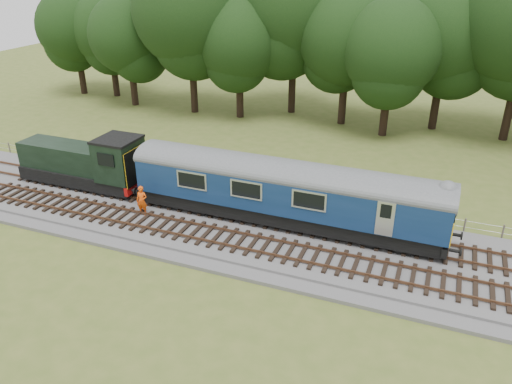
% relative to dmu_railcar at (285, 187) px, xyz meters
% --- Properties ---
extents(ground, '(120.00, 120.00, 0.00)m').
position_rel_dmu_railcar_xyz_m(ground, '(-2.19, -1.40, -2.61)').
color(ground, '#4C5F23').
rests_on(ground, ground).
extents(ballast, '(70.00, 7.00, 0.35)m').
position_rel_dmu_railcar_xyz_m(ballast, '(-2.19, -1.40, -2.43)').
color(ballast, '#4C4C4F').
rests_on(ballast, ground).
extents(track_north, '(67.20, 2.40, 0.21)m').
position_rel_dmu_railcar_xyz_m(track_north, '(-2.19, -0.00, -2.19)').
color(track_north, black).
rests_on(track_north, ballast).
extents(track_south, '(67.20, 2.40, 0.21)m').
position_rel_dmu_railcar_xyz_m(track_south, '(-2.19, -3.00, -2.19)').
color(track_south, black).
rests_on(track_south, ballast).
extents(fence, '(64.00, 0.12, 1.00)m').
position_rel_dmu_railcar_xyz_m(fence, '(-2.19, 3.10, -2.61)').
color(fence, '#6B6054').
rests_on(fence, ground).
extents(tree_line, '(70.00, 8.00, 18.00)m').
position_rel_dmu_railcar_xyz_m(tree_line, '(-2.19, 20.60, -2.61)').
color(tree_line, black).
rests_on(tree_line, ground).
extents(dmu_railcar, '(18.05, 2.86, 3.88)m').
position_rel_dmu_railcar_xyz_m(dmu_railcar, '(0.00, 0.00, 0.00)').
color(dmu_railcar, black).
rests_on(dmu_railcar, ground).
extents(shunter_loco, '(8.92, 2.60, 3.38)m').
position_rel_dmu_railcar_xyz_m(shunter_loco, '(-13.93, 0.00, -0.63)').
color(shunter_loco, black).
rests_on(shunter_loco, ground).
extents(worker, '(0.72, 0.52, 1.84)m').
position_rel_dmu_railcar_xyz_m(worker, '(-8.23, -2.21, -1.34)').
color(worker, '#FE530D').
rests_on(worker, ballast).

